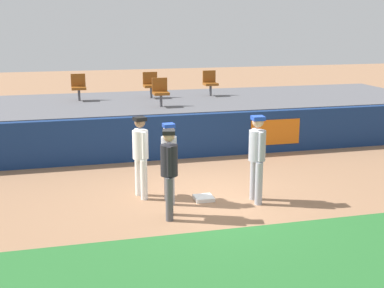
{
  "coord_description": "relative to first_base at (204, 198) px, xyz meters",
  "views": [
    {
      "loc": [
        -2.89,
        -10.13,
        3.77
      ],
      "look_at": [
        -0.01,
        1.03,
        1.0
      ],
      "focal_mm": 48.71,
      "sensor_mm": 36.0,
      "label": 1
    }
  ],
  "objects": [
    {
      "name": "seat_back_left",
      "position": [
        -2.25,
        6.75,
        1.67
      ],
      "size": [
        0.45,
        0.44,
        0.84
      ],
      "color": "#4C4C51",
      "rests_on": "bleacher_platform"
    },
    {
      "name": "player_fielder_home",
      "position": [
        -1.26,
        0.52,
        0.98
      ],
      "size": [
        0.4,
        0.58,
        1.77
      ],
      "rotation": [
        0.0,
        0.0,
        -1.34
      ],
      "color": "white",
      "rests_on": "ground_plane"
    },
    {
      "name": "player_coach_visitor",
      "position": [
        1.04,
        -0.38,
        1.03
      ],
      "size": [
        0.36,
        0.52,
        1.85
      ],
      "rotation": [
        0.0,
        0.0,
        -1.61
      ],
      "color": "#9EA3AD",
      "rests_on": "ground_plane"
    },
    {
      "name": "field_wall",
      "position": [
        0.03,
        3.51,
        0.57
      ],
      "size": [
        18.0,
        0.26,
        1.22
      ],
      "color": "navy",
      "rests_on": "ground_plane"
    },
    {
      "name": "first_base",
      "position": [
        0.0,
        0.0,
        0.0
      ],
      "size": [
        0.4,
        0.4,
        0.08
      ],
      "primitive_type": "cube",
      "color": "white",
      "rests_on": "ground_plane"
    },
    {
      "name": "grass_foreground_strip",
      "position": [
        0.01,
        -3.04,
        -0.04
      ],
      "size": [
        18.0,
        2.8,
        0.01
      ],
      "primitive_type": "cube",
      "color": "#26662B",
      "rests_on": "ground_plane"
    },
    {
      "name": "seat_front_center",
      "position": [
        0.05,
        4.95,
        1.67
      ],
      "size": [
        0.46,
        0.44,
        0.84
      ],
      "color": "#4C4C51",
      "rests_on": "bleacher_platform"
    },
    {
      "name": "player_runner_visitor",
      "position": [
        -0.74,
        0.04,
        0.94
      ],
      "size": [
        0.34,
        0.48,
        1.7
      ],
      "rotation": [
        0.0,
        0.0,
        -1.52
      ],
      "color": "#9EA3AD",
      "rests_on": "ground_plane"
    },
    {
      "name": "seat_back_right",
      "position": [
        2.12,
        6.75,
        1.67
      ],
      "size": [
        0.45,
        0.44,
        0.84
      ],
      "color": "#4C4C51",
      "rests_on": "bleacher_platform"
    },
    {
      "name": "bleacher_platform",
      "position": [
        0.01,
        6.08,
        0.58
      ],
      "size": [
        18.0,
        4.8,
        1.24
      ],
      "primitive_type": "cube",
      "color": "#59595E",
      "rests_on": "ground_plane"
    },
    {
      "name": "player_umpire",
      "position": [
        -0.92,
        -0.81,
        0.97
      ],
      "size": [
        0.4,
        0.48,
        1.74
      ],
      "rotation": [
        0.0,
        0.0,
        -1.79
      ],
      "color": "#4C4C51",
      "rests_on": "ground_plane"
    },
    {
      "name": "seat_back_center",
      "position": [
        0.08,
        6.75,
        1.67
      ],
      "size": [
        0.48,
        0.44,
        0.84
      ],
      "color": "#4C4C51",
      "rests_on": "bleacher_platform"
    },
    {
      "name": "ground_plane",
      "position": [
        0.01,
        -0.03,
        -0.04
      ],
      "size": [
        60.0,
        60.0,
        0.0
      ],
      "primitive_type": "plane",
      "color": "#936B4C"
    }
  ]
}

